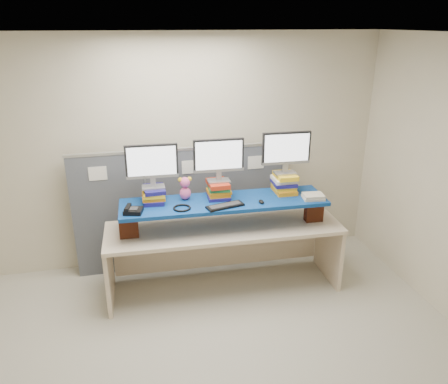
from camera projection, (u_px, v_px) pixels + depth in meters
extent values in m
cube|color=beige|center=(211.00, 223.00, 3.46)|extent=(5.00, 4.00, 2.80)
cube|color=beige|center=(213.00, 361.00, 3.97)|extent=(5.00, 4.00, 0.01)
cube|color=white|center=(209.00, 36.00, 2.95)|extent=(5.00, 4.00, 0.01)
cube|color=#494D56|center=(110.00, 216.00, 5.13)|extent=(0.85, 0.05, 1.50)
cube|color=#494D56|center=(183.00, 210.00, 5.31)|extent=(0.85, 0.05, 1.50)
cube|color=#494D56|center=(251.00, 204.00, 5.49)|extent=(0.85, 0.05, 1.50)
cube|color=silver|center=(181.00, 149.00, 5.03)|extent=(2.60, 0.06, 0.03)
cube|color=white|center=(98.00, 174.00, 4.89)|extent=(0.20, 0.00, 0.16)
cube|color=white|center=(169.00, 168.00, 5.05)|extent=(0.20, 0.00, 0.16)
cube|color=white|center=(190.00, 167.00, 5.11)|extent=(0.20, 0.00, 0.16)
cube|color=white|center=(256.00, 162.00, 5.27)|extent=(0.20, 0.00, 0.16)
cube|color=beige|center=(224.00, 228.00, 4.81)|extent=(2.60, 0.83, 0.04)
cube|color=beige|center=(109.00, 271.00, 4.72)|extent=(0.06, 0.70, 0.74)
cube|color=beige|center=(329.00, 249.00, 5.18)|extent=(0.06, 0.70, 0.74)
cube|color=brown|center=(129.00, 225.00, 4.52)|extent=(0.20, 0.11, 0.27)
cube|color=brown|center=(314.00, 210.00, 4.89)|extent=(0.20, 0.11, 0.27)
cube|color=navy|center=(224.00, 202.00, 4.70)|extent=(2.23, 0.62, 0.04)
cube|color=navy|center=(154.00, 200.00, 4.65)|extent=(0.24, 0.30, 0.04)
cube|color=orange|center=(154.00, 196.00, 4.65)|extent=(0.25, 0.28, 0.03)
cube|color=yellow|center=(154.00, 193.00, 4.63)|extent=(0.23, 0.28, 0.04)
cube|color=navy|center=(154.00, 189.00, 4.62)|extent=(0.22, 0.29, 0.04)
cube|color=navy|center=(218.00, 196.00, 4.78)|extent=(0.26, 0.31, 0.03)
cube|color=orange|center=(218.00, 193.00, 4.78)|extent=(0.23, 0.27, 0.03)
cube|color=orange|center=(219.00, 189.00, 4.77)|extent=(0.24, 0.29, 0.03)
cube|color=#1C6A33|center=(218.00, 187.00, 4.75)|extent=(0.24, 0.28, 0.03)
cube|color=red|center=(218.00, 184.00, 4.73)|extent=(0.22, 0.30, 0.05)
cube|color=orange|center=(284.00, 190.00, 4.92)|extent=(0.23, 0.30, 0.05)
cube|color=yellow|center=(284.00, 186.00, 4.90)|extent=(0.24, 0.28, 0.05)
cube|color=navy|center=(284.00, 183.00, 4.88)|extent=(0.26, 0.29, 0.04)
cube|color=white|center=(284.00, 179.00, 4.88)|extent=(0.24, 0.26, 0.04)
cube|color=yellow|center=(286.00, 176.00, 4.86)|extent=(0.23, 0.29, 0.05)
cube|color=#99999D|center=(153.00, 187.00, 4.61)|extent=(0.24, 0.16, 0.02)
cube|color=#99999D|center=(153.00, 182.00, 4.59)|extent=(0.06, 0.04, 0.10)
cube|color=black|center=(152.00, 161.00, 4.50)|extent=(0.54, 0.05, 0.36)
cube|color=white|center=(152.00, 162.00, 4.48)|extent=(0.50, 0.02, 0.31)
cube|color=#99999D|center=(219.00, 181.00, 4.73)|extent=(0.24, 0.16, 0.02)
cube|color=#99999D|center=(219.00, 176.00, 4.71)|extent=(0.06, 0.04, 0.10)
cube|color=black|center=(219.00, 155.00, 4.62)|extent=(0.54, 0.05, 0.36)
cube|color=white|center=(219.00, 156.00, 4.60)|extent=(0.50, 0.02, 0.31)
cube|color=#99999D|center=(285.00, 173.00, 4.85)|extent=(0.24, 0.16, 0.02)
cube|color=#99999D|center=(285.00, 168.00, 4.83)|extent=(0.06, 0.04, 0.10)
cube|color=black|center=(286.00, 148.00, 4.74)|extent=(0.54, 0.05, 0.36)
cube|color=white|center=(287.00, 149.00, 4.73)|extent=(0.50, 0.02, 0.31)
cube|color=black|center=(225.00, 206.00, 4.53)|extent=(0.42, 0.22, 0.02)
cube|color=#2A2A2D|center=(225.00, 205.00, 4.52)|extent=(0.35, 0.17, 0.00)
ellipsoid|color=black|center=(261.00, 202.00, 4.63)|extent=(0.07, 0.11, 0.03)
cube|color=black|center=(133.00, 211.00, 4.38)|extent=(0.21, 0.20, 0.04)
cube|color=#2A2A2D|center=(133.00, 208.00, 4.37)|extent=(0.11, 0.11, 0.01)
cube|color=black|center=(128.00, 207.00, 4.37)|extent=(0.08, 0.17, 0.03)
torus|color=black|center=(182.00, 208.00, 4.48)|extent=(0.22, 0.22, 0.02)
ellipsoid|color=pink|center=(185.00, 193.00, 4.70)|extent=(0.12, 0.11, 0.14)
sphere|color=pink|center=(185.00, 182.00, 4.66)|extent=(0.11, 0.11, 0.11)
sphere|color=yellow|center=(180.00, 180.00, 4.63)|extent=(0.05, 0.05, 0.05)
sphere|color=yellow|center=(189.00, 179.00, 4.65)|extent=(0.05, 0.05, 0.05)
cube|color=beige|center=(313.00, 198.00, 4.74)|extent=(0.24, 0.20, 0.03)
cube|color=beige|center=(313.00, 195.00, 4.73)|extent=(0.23, 0.19, 0.03)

